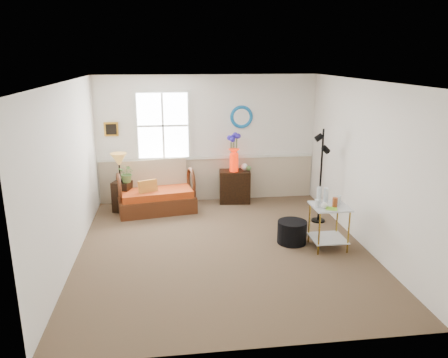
{
  "coord_description": "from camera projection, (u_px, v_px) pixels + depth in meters",
  "views": [
    {
      "loc": [
        -0.8,
        -6.33,
        2.95
      ],
      "look_at": [
        0.1,
        0.62,
        0.97
      ],
      "focal_mm": 35.0,
      "sensor_mm": 36.0,
      "label": 1
    }
  ],
  "objects": [
    {
      "name": "side_table",
      "position": [
        328.0,
        227.0,
        6.88
      ],
      "size": [
        0.56,
        0.56,
        0.7
      ],
      "primitive_type": null,
      "rotation": [
        0.0,
        0.0,
        0.0
      ],
      "color": "olive",
      "rests_on": "floor"
    },
    {
      "name": "throw_pillow",
      "position": [
        148.0,
        189.0,
        8.33
      ],
      "size": [
        0.37,
        0.23,
        0.36
      ],
      "primitive_type": null,
      "rotation": [
        0.0,
        0.0,
        0.43
      ],
      "color": "#BA5A1F",
      "rests_on": "loveseat"
    },
    {
      "name": "lamp_stand",
      "position": [
        123.0,
        196.0,
        8.56
      ],
      "size": [
        0.43,
        0.43,
        0.6
      ],
      "primitive_type": null,
      "rotation": [
        0.0,
        0.0,
        -0.32
      ],
      "color": "black",
      "rests_on": "floor"
    },
    {
      "name": "table_lamp",
      "position": [
        119.0,
        168.0,
        8.38
      ],
      "size": [
        0.39,
        0.39,
        0.57
      ],
      "primitive_type": null,
      "rotation": [
        0.0,
        0.0,
        -0.33
      ],
      "color": "#B07A31",
      "rests_on": "lamp_stand"
    },
    {
      "name": "wainscot",
      "position": [
        208.0,
        179.0,
        9.19
      ],
      "size": [
        4.46,
        0.02,
        0.9
      ],
      "primitive_type": "cube",
      "color": "tan",
      "rests_on": "walls"
    },
    {
      "name": "loveseat",
      "position": [
        156.0,
        188.0,
        8.5
      ],
      "size": [
        1.58,
        1.06,
        0.95
      ],
      "primitive_type": null,
      "rotation": [
        0.0,
        0.0,
        0.17
      ],
      "color": "#5C2912",
      "rests_on": "floor"
    },
    {
      "name": "walls",
      "position": [
        223.0,
        169.0,
        6.59
      ],
      "size": [
        4.51,
        5.01,
        2.6
      ],
      "color": "silver",
      "rests_on": "floor"
    },
    {
      "name": "chair_rail",
      "position": [
        208.0,
        157.0,
        9.05
      ],
      "size": [
        4.46,
        0.04,
        0.06
      ],
      "primitive_type": "cube",
      "color": "silver",
      "rests_on": "walls"
    },
    {
      "name": "picture",
      "position": [
        111.0,
        129.0,
        8.65
      ],
      "size": [
        0.28,
        0.03,
        0.28
      ],
      "primitive_type": "cube",
      "color": "#C28723",
      "rests_on": "walls"
    },
    {
      "name": "cabinet",
      "position": [
        235.0,
        186.0,
        9.08
      ],
      "size": [
        0.67,
        0.47,
        0.67
      ],
      "primitive_type": null,
      "rotation": [
        0.0,
        0.0,
        -0.1
      ],
      "color": "black",
      "rests_on": "floor"
    },
    {
      "name": "potted_plant",
      "position": [
        127.0,
        175.0,
        8.38
      ],
      "size": [
        0.47,
        0.48,
        0.28
      ],
      "primitive_type": "imported",
      "rotation": [
        0.0,
        0.0,
        -0.54
      ],
      "color": "#50763B",
      "rests_on": "lamp_stand"
    },
    {
      "name": "floor",
      "position": [
        223.0,
        248.0,
        6.94
      ],
      "size": [
        4.5,
        5.0,
        0.01
      ],
      "primitive_type": "cube",
      "color": "brown",
      "rests_on": "ground"
    },
    {
      "name": "floor_lamp",
      "position": [
        321.0,
        176.0,
        7.85
      ],
      "size": [
        0.26,
        0.26,
        1.73
      ],
      "primitive_type": null,
      "rotation": [
        0.0,
        0.0,
        -0.04
      ],
      "color": "black",
      "rests_on": "floor"
    },
    {
      "name": "window",
      "position": [
        163.0,
        126.0,
        8.76
      ],
      "size": [
        1.14,
        0.06,
        1.44
      ],
      "primitive_type": null,
      "color": "white",
      "rests_on": "walls"
    },
    {
      "name": "flower_vase",
      "position": [
        234.0,
        153.0,
        8.85
      ],
      "size": [
        0.26,
        0.26,
        0.77
      ],
      "primitive_type": null,
      "rotation": [
        0.0,
        0.0,
        0.18
      ],
      "color": "red",
      "rests_on": "cabinet"
    },
    {
      "name": "tabletop_items",
      "position": [
        328.0,
        197.0,
        6.77
      ],
      "size": [
        0.54,
        0.54,
        0.26
      ],
      "primitive_type": null,
      "rotation": [
        0.0,
        0.0,
        -0.31
      ],
      "color": "silver",
      "rests_on": "side_table"
    },
    {
      "name": "ceiling",
      "position": [
        223.0,
        81.0,
        6.24
      ],
      "size": [
        4.5,
        5.0,
        0.01
      ],
      "primitive_type": "cube",
      "color": "white",
      "rests_on": "walls"
    },
    {
      "name": "ottoman",
      "position": [
        292.0,
        232.0,
        7.11
      ],
      "size": [
        0.54,
        0.54,
        0.37
      ],
      "primitive_type": "cylinder",
      "rotation": [
        0.0,
        0.0,
        -0.15
      ],
      "color": "black",
      "rests_on": "floor"
    },
    {
      "name": "mirror",
      "position": [
        241.0,
        117.0,
        8.92
      ],
      "size": [
        0.47,
        0.07,
        0.47
      ],
      "primitive_type": "torus",
      "rotation": [
        1.57,
        0.0,
        0.0
      ],
      "color": "#1E7FC9",
      "rests_on": "walls"
    }
  ]
}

